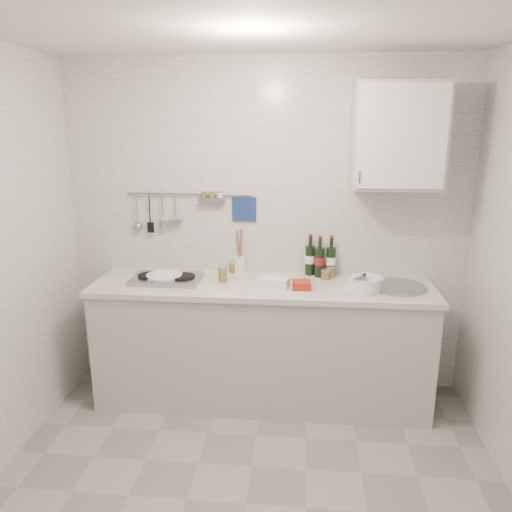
# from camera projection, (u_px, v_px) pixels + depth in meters

# --- Properties ---
(floor) EXTENTS (3.00, 3.00, 0.00)m
(floor) POSITION_uv_depth(u_px,v_px,m) (246.00, 504.00, 2.76)
(floor) COLOR slate
(floor) RESTS_ON ground
(ceiling) EXTENTS (3.00, 3.00, 0.00)m
(ceiling) POSITION_uv_depth(u_px,v_px,m) (242.00, 11.00, 2.11)
(ceiling) COLOR silver
(ceiling) RESTS_ON back_wall
(back_wall) EXTENTS (3.00, 0.02, 2.50)m
(back_wall) POSITION_uv_depth(u_px,v_px,m) (265.00, 230.00, 3.78)
(back_wall) COLOR silver
(back_wall) RESTS_ON floor
(counter) EXTENTS (2.44, 0.64, 0.96)m
(counter) POSITION_uv_depth(u_px,v_px,m) (263.00, 346.00, 3.71)
(counter) COLOR #B2AEA5
(counter) RESTS_ON floor
(wall_rail) EXTENTS (0.98, 0.09, 0.34)m
(wall_rail) POSITION_uv_depth(u_px,v_px,m) (186.00, 206.00, 3.75)
(wall_rail) COLOR #93969B
(wall_rail) RESTS_ON back_wall
(wall_cabinet) EXTENTS (0.60, 0.38, 0.70)m
(wall_cabinet) POSITION_uv_depth(u_px,v_px,m) (398.00, 136.00, 3.34)
(wall_cabinet) COLOR #B2AEA5
(wall_cabinet) RESTS_ON back_wall
(plate_stack_hob) EXTENTS (0.29, 0.28, 0.05)m
(plate_stack_hob) POSITION_uv_depth(u_px,v_px,m) (163.00, 278.00, 3.63)
(plate_stack_hob) COLOR #4B71AA
(plate_stack_hob) RESTS_ON counter
(plate_stack_sink) EXTENTS (0.27, 0.26, 0.10)m
(plate_stack_sink) POSITION_uv_depth(u_px,v_px,m) (364.00, 284.00, 3.43)
(plate_stack_sink) COLOR white
(plate_stack_sink) RESTS_ON counter
(wine_bottles) EXTENTS (0.23, 0.12, 0.31)m
(wine_bottles) POSITION_uv_depth(u_px,v_px,m) (320.00, 256.00, 3.72)
(wine_bottles) COLOR black
(wine_bottles) RESTS_ON counter
(butter_dish) EXTENTS (0.23, 0.16, 0.06)m
(butter_dish) POSITION_uv_depth(u_px,v_px,m) (274.00, 282.00, 3.51)
(butter_dish) COLOR white
(butter_dish) RESTS_ON counter
(strawberry_punnet) EXTENTS (0.13, 0.13, 0.05)m
(strawberry_punnet) POSITION_uv_depth(u_px,v_px,m) (302.00, 285.00, 3.47)
(strawberry_punnet) COLOR red
(strawberry_punnet) RESTS_ON counter
(utensil_crock) EXTENTS (0.08, 0.08, 0.35)m
(utensil_crock) POSITION_uv_depth(u_px,v_px,m) (240.00, 263.00, 3.81)
(utensil_crock) COLOR white
(utensil_crock) RESTS_ON counter
(jar_a) EXTENTS (0.06, 0.06, 0.08)m
(jar_a) POSITION_uv_depth(u_px,v_px,m) (234.00, 267.00, 3.83)
(jar_a) COLOR olive
(jar_a) RESTS_ON counter
(jar_b) EXTENTS (0.06, 0.06, 0.08)m
(jar_b) POSITION_uv_depth(u_px,v_px,m) (330.00, 272.00, 3.71)
(jar_b) COLOR olive
(jar_b) RESTS_ON counter
(jar_c) EXTENTS (0.07, 0.07, 0.07)m
(jar_c) POSITION_uv_depth(u_px,v_px,m) (325.00, 274.00, 3.67)
(jar_c) COLOR olive
(jar_c) RESTS_ON counter
(jar_d) EXTENTS (0.07, 0.07, 0.11)m
(jar_d) POSITION_uv_depth(u_px,v_px,m) (223.00, 274.00, 3.61)
(jar_d) COLOR olive
(jar_d) RESTS_ON counter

